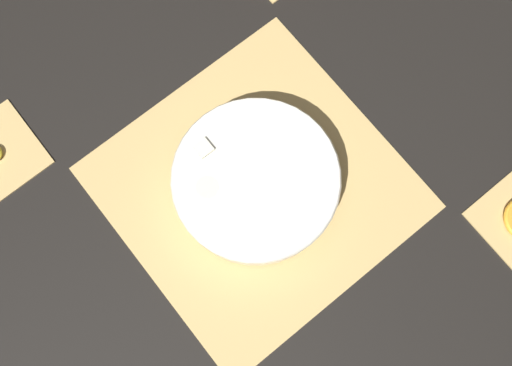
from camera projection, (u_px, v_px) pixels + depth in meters
name	position (u px, v px, depth m)	size (l,w,h in m)	color
ground_plane	(256.00, 188.00, 0.95)	(6.00, 6.00, 0.00)	black
bamboo_mat_center	(256.00, 187.00, 0.94)	(0.43, 0.42, 0.01)	tan
fruit_salad_bowl	(256.00, 181.00, 0.91)	(0.26, 0.26, 0.07)	silver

